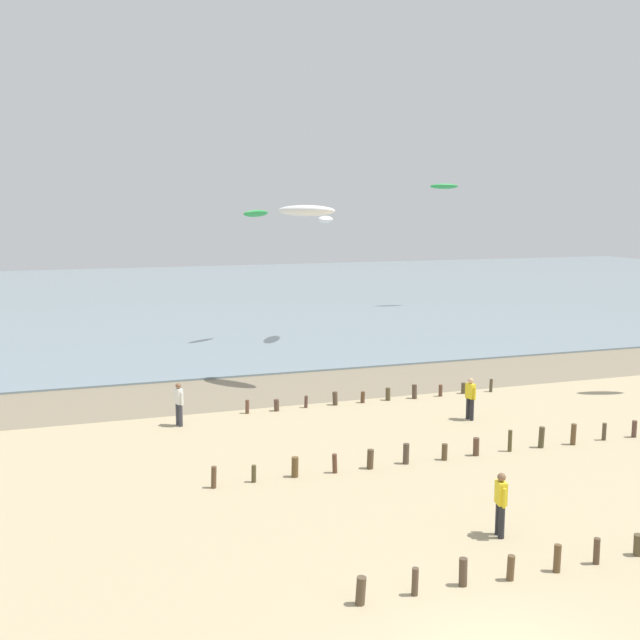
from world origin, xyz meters
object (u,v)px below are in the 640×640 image
person_right_flank (470,397)px  kite_aloft_4 (256,213)px  kite_aloft_0 (444,186)px  person_left_flank (179,403)px  person_nearest_camera (501,503)px  kite_aloft_2 (306,211)px  kite_aloft_1 (325,219)px

person_right_flank → kite_aloft_4: bearing=101.6°
kite_aloft_0 → kite_aloft_4: kite_aloft_0 is taller
kite_aloft_0 → person_left_flank: bearing=52.2°
person_right_flank → person_left_flank: bearing=165.7°
person_nearest_camera → kite_aloft_4: size_ratio=0.80×
person_left_flank → kite_aloft_2: size_ratio=0.54×
person_right_flank → kite_aloft_4: kite_aloft_4 is taller
person_left_flank → person_right_flank: bearing=-14.3°
person_left_flank → kite_aloft_2: (6.78, 5.05, 7.35)m
person_left_flank → kite_aloft_4: 19.44m
kite_aloft_1 → person_right_flank: bearing=25.1°
person_nearest_camera → kite_aloft_4: (0.70, 29.16, 7.13)m
kite_aloft_2 → kite_aloft_4: 11.56m
kite_aloft_1 → kite_aloft_2: kite_aloft_2 is taller
person_right_flank → kite_aloft_1: kite_aloft_1 is taller
person_left_flank → kite_aloft_2: bearing=36.7°
person_right_flank → kite_aloft_1: (0.21, 18.53, 6.76)m
person_right_flank → kite_aloft_1: bearing=89.3°
kite_aloft_2 → person_nearest_camera: bearing=141.1°
kite_aloft_0 → kite_aloft_4: (-18.86, -11.40, -2.09)m
person_right_flank → kite_aloft_0: kite_aloft_0 is taller
kite_aloft_4 → kite_aloft_1: bearing=-46.8°
person_nearest_camera → person_left_flank: (-6.49, 12.56, 0.00)m
kite_aloft_0 → person_right_flank: bearing=69.4°
person_nearest_camera → kite_aloft_0: (19.56, 40.55, 9.22)m
person_right_flank → kite_aloft_1: 19.72m
person_left_flank → kite_aloft_0: bearing=47.1°
person_left_flank → person_nearest_camera: bearing=-62.7°
person_right_flank → kite_aloft_2: size_ratio=0.54×
person_right_flank → kite_aloft_4: size_ratio=0.80×
kite_aloft_0 → kite_aloft_1: kite_aloft_0 is taller
kite_aloft_0 → kite_aloft_4: bearing=36.3°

